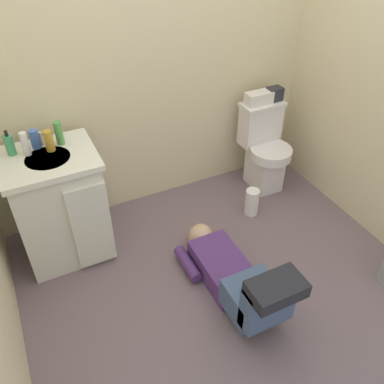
% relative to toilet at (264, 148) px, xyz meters
% --- Properties ---
extents(ground_plane, '(3.07, 2.91, 0.04)m').
position_rel_toilet_xyz_m(ground_plane, '(-0.87, -0.69, -0.39)').
color(ground_plane, '#6D5A5F').
extents(wall_back, '(2.73, 0.08, 2.40)m').
position_rel_toilet_xyz_m(wall_back, '(-0.87, 0.31, 0.83)').
color(wall_back, beige).
rests_on(wall_back, ground_plane).
extents(toilet, '(0.36, 0.46, 0.75)m').
position_rel_toilet_xyz_m(toilet, '(0.00, 0.00, 0.00)').
color(toilet, silver).
rests_on(toilet, ground_plane).
extents(vanity_cabinet, '(0.60, 0.53, 0.82)m').
position_rel_toilet_xyz_m(vanity_cabinet, '(-1.73, -0.08, 0.05)').
color(vanity_cabinet, beige).
rests_on(vanity_cabinet, ground_plane).
extents(faucet, '(0.02, 0.02, 0.10)m').
position_rel_toilet_xyz_m(faucet, '(-1.73, 0.07, 0.50)').
color(faucet, silver).
rests_on(faucet, vanity_cabinet).
extents(person_plumber, '(0.39, 1.06, 0.52)m').
position_rel_toilet_xyz_m(person_plumber, '(-0.85, -0.99, -0.19)').
color(person_plumber, '#512D6B').
rests_on(person_plumber, ground_plane).
extents(tissue_box, '(0.22, 0.11, 0.10)m').
position_rel_toilet_xyz_m(tissue_box, '(-0.04, 0.09, 0.43)').
color(tissue_box, silver).
rests_on(tissue_box, toilet).
extents(toiletry_bag, '(0.12, 0.09, 0.11)m').
position_rel_toilet_xyz_m(toiletry_bag, '(0.11, 0.09, 0.44)').
color(toiletry_bag, '#26262D').
rests_on(toiletry_bag, toilet).
extents(soap_dispenser, '(0.06, 0.06, 0.17)m').
position_rel_toilet_xyz_m(soap_dispenser, '(-1.92, 0.05, 0.52)').
color(soap_dispenser, '#3D965D').
rests_on(soap_dispenser, vanity_cabinet).
extents(bottle_white, '(0.04, 0.04, 0.16)m').
position_rel_toilet_xyz_m(bottle_white, '(-1.83, -0.00, 0.53)').
color(bottle_white, white).
rests_on(bottle_white, vanity_cabinet).
extents(bottle_blue, '(0.06, 0.06, 0.13)m').
position_rel_toilet_xyz_m(bottle_blue, '(-1.77, 0.06, 0.52)').
color(bottle_blue, '#446ABA').
rests_on(bottle_blue, vanity_cabinet).
extents(bottle_amber, '(0.06, 0.06, 0.14)m').
position_rel_toilet_xyz_m(bottle_amber, '(-1.69, -0.01, 0.52)').
color(bottle_amber, gold).
rests_on(bottle_amber, vanity_cabinet).
extents(bottle_green, '(0.05, 0.05, 0.16)m').
position_rel_toilet_xyz_m(bottle_green, '(-1.62, 0.04, 0.53)').
color(bottle_green, '#539C48').
rests_on(bottle_green, vanity_cabinet).
extents(paper_towel_roll, '(0.11, 0.11, 0.23)m').
position_rel_toilet_xyz_m(paper_towel_roll, '(-0.30, -0.32, -0.25)').
color(paper_towel_roll, white).
rests_on(paper_towel_roll, ground_plane).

